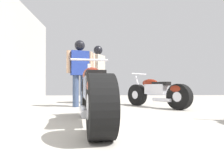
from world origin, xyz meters
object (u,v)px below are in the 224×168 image
object	(u,v)px
mechanic_with_helmet	(80,67)
motorcycle_maroon_cruiser	(93,95)
mechanic_in_blue	(98,69)
motorcycle_black_naked	(157,92)

from	to	relation	value
mechanic_with_helmet	motorcycle_maroon_cruiser	bearing A→B (deg)	-78.69
motorcycle_maroon_cruiser	mechanic_in_blue	bearing A→B (deg)	90.72
motorcycle_maroon_cruiser	mechanic_with_helmet	bearing A→B (deg)	101.31
mechanic_with_helmet	motorcycle_black_naked	bearing A→B (deg)	-6.36
motorcycle_black_naked	mechanic_in_blue	distance (m)	2.06
motorcycle_black_naked	motorcycle_maroon_cruiser	bearing A→B (deg)	-123.71
mechanic_in_blue	mechanic_with_helmet	distance (m)	1.12
motorcycle_maroon_cruiser	mechanic_in_blue	distance (m)	3.47
motorcycle_maroon_cruiser	motorcycle_black_naked	bearing A→B (deg)	56.29
mechanic_in_blue	motorcycle_black_naked	bearing A→B (deg)	-40.18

